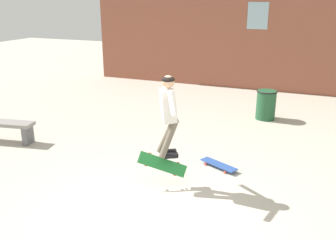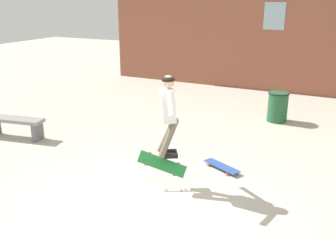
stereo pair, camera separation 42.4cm
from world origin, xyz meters
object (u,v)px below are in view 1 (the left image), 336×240
object	(u,v)px
skater	(168,109)
skateboard_flipping	(162,164)
trash_bin	(266,104)
park_bench	(4,127)
skateboard_resting	(219,165)

from	to	relation	value
skater	skateboard_flipping	size ratio (longest dim) A/B	1.77
skater	skateboard_flipping	distance (m)	1.00
trash_bin	skateboard_flipping	size ratio (longest dim) A/B	0.99
park_bench	skateboard_flipping	distance (m)	4.27
trash_bin	skateboard_resting	distance (m)	3.55
park_bench	trash_bin	xyz separation A→B (m)	(5.35, 4.00, 0.07)
park_bench	trash_bin	bearing A→B (deg)	26.61
trash_bin	park_bench	bearing A→B (deg)	-143.26
skateboard_flipping	skateboard_resting	distance (m)	1.38
skateboard_flipping	skateboard_resting	size ratio (longest dim) A/B	0.99
park_bench	skater	xyz separation A→B (m)	(4.30, -0.55, 1.07)
trash_bin	skateboard_flipping	xyz separation A→B (m)	(-1.13, -4.62, 0.01)
skateboard_resting	park_bench	bearing A→B (deg)	-148.67
park_bench	skater	bearing A→B (deg)	-17.37
trash_bin	skateboard_flipping	bearing A→B (deg)	-103.76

